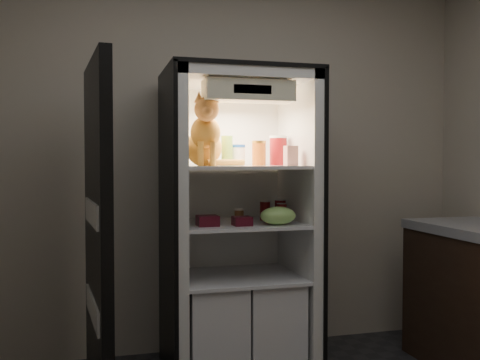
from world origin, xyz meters
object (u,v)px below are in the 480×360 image
object	(u,v)px
cream_carton	(291,156)
soda_can_b	(280,210)
pepper_jar	(278,151)
berry_box_right	(242,221)
soda_can_a	(265,211)
berry_box_left	(208,221)
tabby_cat	(205,139)
salsa_jar	(259,153)
soda_can_c	(282,213)
refrigerator	(236,245)
mayo_tub	(238,155)
parmesan_shaker	(227,151)
condiment_jar	(239,215)
grape_bag	(278,216)

from	to	relation	value
cream_carton	soda_can_b	bearing A→B (deg)	90.27
pepper_jar	berry_box_right	xyz separation A→B (m)	(-0.31, -0.26, -0.42)
cream_carton	soda_can_a	world-z (taller)	cream_carton
berry_box_left	berry_box_right	size ratio (longest dim) A/B	1.15
tabby_cat	berry_box_right	world-z (taller)	tabby_cat
salsa_jar	pepper_jar	xyz separation A→B (m)	(0.15, 0.07, 0.02)
tabby_cat	soda_can_c	world-z (taller)	tabby_cat
cream_carton	berry_box_right	world-z (taller)	cream_carton
refrigerator	mayo_tub	xyz separation A→B (m)	(0.02, 0.04, 0.56)
refrigerator	parmesan_shaker	world-z (taller)	refrigerator
condiment_jar	pepper_jar	bearing A→B (deg)	13.40
soda_can_b	grape_bag	bearing A→B (deg)	-112.50
salsa_jar	cream_carton	world-z (taller)	salsa_jar
berry_box_left	cream_carton	bearing A→B (deg)	-1.35
refrigerator	salsa_jar	bearing A→B (deg)	-20.11
refrigerator	soda_can_a	bearing A→B (deg)	0.43
grape_bag	cream_carton	bearing A→B (deg)	23.89
cream_carton	berry_box_right	xyz separation A→B (m)	(-0.31, -0.02, -0.38)
berry_box_right	salsa_jar	bearing A→B (deg)	48.75
parmesan_shaker	mayo_tub	distance (m)	0.09
parmesan_shaker	berry_box_left	distance (m)	0.49
refrigerator	berry_box_left	distance (m)	0.35
soda_can_c	refrigerator	bearing A→B (deg)	157.43
cream_carton	soda_can_c	world-z (taller)	cream_carton
salsa_jar	cream_carton	bearing A→B (deg)	-45.99
salsa_jar	berry_box_left	bearing A→B (deg)	-157.85
berry_box_left	grape_bag	bearing A→B (deg)	-7.46
condiment_jar	berry_box_right	bearing A→B (deg)	-99.96
refrigerator	grape_bag	size ratio (longest dim) A/B	8.71
mayo_tub	salsa_jar	world-z (taller)	salsa_jar
soda_can_b	berry_box_left	xyz separation A→B (m)	(-0.51, -0.17, -0.04)
tabby_cat	mayo_tub	bearing A→B (deg)	39.09
mayo_tub	cream_carton	size ratio (longest dim) A/B	1.10
soda_can_a	soda_can_b	world-z (taller)	soda_can_b
soda_can_c	grape_bag	xyz separation A→B (m)	(-0.07, -0.14, -0.00)
cream_carton	salsa_jar	bearing A→B (deg)	134.01
soda_can_a	mayo_tub	bearing A→B (deg)	167.24
soda_can_b	soda_can_a	bearing A→B (deg)	167.06
berry_box_left	tabby_cat	bearing A→B (deg)	90.07
mayo_tub	berry_box_right	xyz separation A→B (m)	(-0.05, -0.27, -0.39)
refrigerator	cream_carton	world-z (taller)	refrigerator
parmesan_shaker	soda_can_b	xyz separation A→B (m)	(0.34, -0.03, -0.38)
soda_can_a	grape_bag	bearing A→B (deg)	-89.93
soda_can_b	condiment_jar	world-z (taller)	soda_can_b
refrigerator	grape_bag	world-z (taller)	refrigerator
pepper_jar	cream_carton	world-z (taller)	pepper_jar
soda_can_b	refrigerator	bearing A→B (deg)	175.91
condiment_jar	berry_box_left	xyz separation A→B (m)	(-0.23, -0.15, -0.01)
grape_bag	soda_can_a	bearing A→B (deg)	90.07
soda_can_c	berry_box_left	world-z (taller)	soda_can_c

